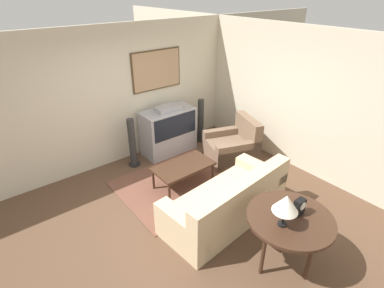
% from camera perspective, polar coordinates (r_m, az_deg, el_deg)
% --- Properties ---
extents(ground_plane, '(12.00, 12.00, 0.00)m').
position_cam_1_polar(ground_plane, '(5.09, -1.78, -12.21)').
color(ground_plane, brown).
extents(wall_back, '(12.00, 0.10, 2.70)m').
position_cam_1_polar(wall_back, '(6.06, -14.13, 8.67)').
color(wall_back, beige).
rests_on(wall_back, ground_plane).
extents(wall_right, '(0.06, 12.00, 2.70)m').
position_cam_1_polar(wall_right, '(6.14, 18.31, 8.28)').
color(wall_right, beige).
rests_on(wall_right, ground_plane).
extents(area_rug, '(2.12, 1.73, 0.01)m').
position_cam_1_polar(area_rug, '(5.64, -2.57, -7.56)').
color(area_rug, brown).
rests_on(area_rug, ground_plane).
extents(tv, '(1.14, 0.57, 1.07)m').
position_cam_1_polar(tv, '(6.47, -4.51, 2.53)').
color(tv, '#9E9EA3').
rests_on(tv, ground_plane).
extents(couch, '(2.13, 1.08, 0.86)m').
position_cam_1_polar(couch, '(4.75, 6.76, -11.12)').
color(couch, '#CCB289').
rests_on(couch, ground_plane).
extents(armchair, '(1.18, 1.14, 0.89)m').
position_cam_1_polar(armchair, '(6.32, 7.76, -0.53)').
color(armchair, brown).
rests_on(armchair, ground_plane).
extents(coffee_table, '(1.07, 0.60, 0.44)m').
position_cam_1_polar(coffee_table, '(5.37, -1.66, -4.44)').
color(coffee_table, '#3D2619').
rests_on(coffee_table, ground_plane).
extents(console_table, '(1.08, 1.08, 0.77)m').
position_cam_1_polar(console_table, '(4.02, 18.16, -13.85)').
color(console_table, '#3D2619').
rests_on(console_table, ground_plane).
extents(table_lamp, '(0.30, 0.30, 0.43)m').
position_cam_1_polar(table_lamp, '(3.64, 17.46, -10.80)').
color(table_lamp, black).
rests_on(table_lamp, console_table).
extents(mantel_clock, '(0.14, 0.10, 0.22)m').
position_cam_1_polar(mantel_clock, '(3.99, 19.76, -11.19)').
color(mantel_clock, black).
rests_on(mantel_clock, console_table).
extents(speaker_tower_left, '(0.24, 0.24, 1.02)m').
position_cam_1_polar(speaker_tower_left, '(6.07, -11.28, 0.00)').
color(speaker_tower_left, black).
rests_on(speaker_tower_left, ground_plane).
extents(speaker_tower_right, '(0.24, 0.24, 1.02)m').
position_cam_1_polar(speaker_tower_right, '(6.94, 1.65, 4.29)').
color(speaker_tower_right, black).
rests_on(speaker_tower_right, ground_plane).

